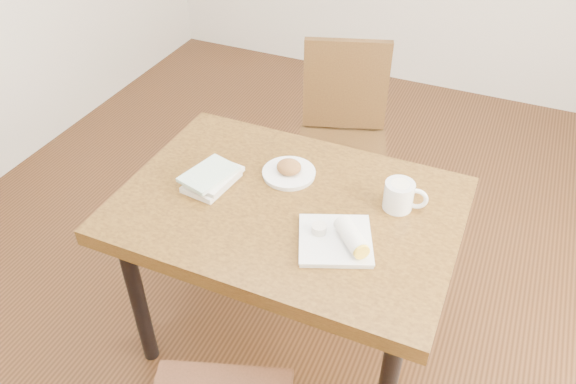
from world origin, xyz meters
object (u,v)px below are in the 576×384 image
at_px(chair_far, 343,130).
at_px(coffee_mug, 400,195).
at_px(book_stack, 212,178).
at_px(plate_scone, 289,171).
at_px(plate_burrito, 340,239).
at_px(table, 288,221).

relative_size(chair_far, coffee_mug, 6.34).
bearing_deg(book_stack, chair_far, 75.10).
relative_size(plate_scone, coffee_mug, 1.31).
bearing_deg(plate_burrito, coffee_mug, 63.78).
distance_m(plate_burrito, book_stack, 0.54).
height_order(table, plate_scone, plate_scone).
xyz_separation_m(plate_scone, plate_burrito, (0.29, -0.27, 0.00)).
distance_m(table, book_stack, 0.32).
height_order(table, book_stack, book_stack).
bearing_deg(book_stack, table, 1.76).
height_order(plate_burrito, book_stack, plate_burrito).
height_order(plate_scone, plate_burrito, plate_burrito).
distance_m(chair_far, plate_scone, 0.71).
height_order(table, coffee_mug, coffee_mug).
bearing_deg(chair_far, book_stack, -104.90).
xyz_separation_m(plate_burrito, book_stack, (-0.53, 0.11, 0.00)).
xyz_separation_m(chair_far, coffee_mug, (0.43, -0.69, 0.26)).
xyz_separation_m(table, coffee_mug, (0.36, 0.13, 0.14)).
bearing_deg(book_stack, coffee_mug, 12.24).
relative_size(chair_far, plate_scone, 4.84).
height_order(chair_far, book_stack, chair_far).
relative_size(plate_scone, plate_burrito, 0.66).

